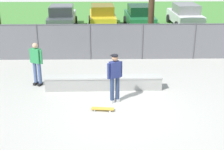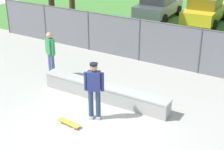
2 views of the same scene
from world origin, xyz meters
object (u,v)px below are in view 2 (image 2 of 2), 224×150
(car_silver, at_px, (158,5))
(skateboard, at_px, (69,123))
(skateboarder, at_px, (94,88))
(car_yellow, at_px, (205,10))
(concrete_ledge, at_px, (104,92))
(bystander, at_px, (50,53))

(car_silver, bearing_deg, skateboard, -76.97)
(skateboarder, xyz_separation_m, car_yellow, (-0.55, 12.51, -0.19))
(concrete_ledge, relative_size, car_yellow, 1.10)
(concrete_ledge, relative_size, bystander, 2.59)
(skateboarder, xyz_separation_m, car_silver, (-3.45, 12.24, -0.19))
(skateboard, relative_size, car_silver, 0.19)
(concrete_ledge, distance_m, car_silver, 11.49)
(car_silver, bearing_deg, bystander, -88.48)
(concrete_ledge, height_order, bystander, bystander)
(bystander, bearing_deg, car_silver, 91.52)
(concrete_ledge, xyz_separation_m, bystander, (-2.75, 0.52, 0.72))
(skateboarder, distance_m, bystander, 3.59)
(concrete_ledge, bearing_deg, skateboard, -91.09)
(concrete_ledge, distance_m, skateboard, 1.90)
(skateboard, bearing_deg, bystander, 138.46)
(concrete_ledge, xyz_separation_m, car_silver, (-3.03, 11.07, 0.55))
(skateboard, distance_m, bystander, 3.75)
(skateboard, height_order, bystander, bystander)
(car_yellow, bearing_deg, skateboard, -89.57)
(car_silver, relative_size, bystander, 2.35)
(bystander, bearing_deg, skateboard, -41.54)
(skateboarder, distance_m, car_yellow, 12.52)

